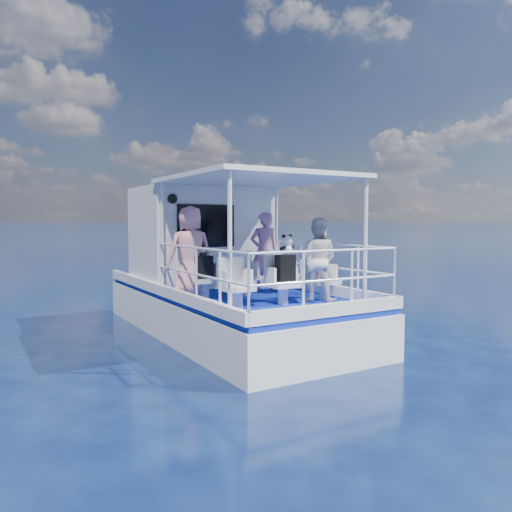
% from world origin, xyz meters
% --- Properties ---
extents(ground, '(2000.00, 2000.00, 0.00)m').
position_xyz_m(ground, '(0.00, 0.00, 0.00)').
color(ground, '#071237').
rests_on(ground, ground).
extents(hull, '(3.00, 7.00, 1.60)m').
position_xyz_m(hull, '(0.00, 1.00, 0.00)').
color(hull, white).
rests_on(hull, ground).
extents(deck, '(2.90, 6.90, 0.10)m').
position_xyz_m(deck, '(0.00, 1.00, 0.85)').
color(deck, navy).
rests_on(deck, hull).
extents(cabin, '(2.85, 2.00, 2.20)m').
position_xyz_m(cabin, '(0.00, 2.30, 2.00)').
color(cabin, white).
rests_on(cabin, deck).
extents(canopy, '(3.00, 3.20, 0.08)m').
position_xyz_m(canopy, '(0.00, -0.20, 3.14)').
color(canopy, white).
rests_on(canopy, cabin).
extents(canopy_posts, '(2.77, 2.97, 2.20)m').
position_xyz_m(canopy_posts, '(0.00, -0.25, 2.00)').
color(canopy_posts, white).
rests_on(canopy_posts, deck).
extents(railings, '(2.84, 3.59, 1.00)m').
position_xyz_m(railings, '(0.00, -0.58, 1.40)').
color(railings, white).
rests_on(railings, deck).
extents(seat_port_fwd, '(0.48, 0.46, 0.38)m').
position_xyz_m(seat_port_fwd, '(-0.90, 0.20, 1.09)').
color(seat_port_fwd, silver).
rests_on(seat_port_fwd, deck).
extents(seat_center_fwd, '(0.48, 0.46, 0.38)m').
position_xyz_m(seat_center_fwd, '(0.00, 0.20, 1.09)').
color(seat_center_fwd, silver).
rests_on(seat_center_fwd, deck).
extents(seat_stbd_fwd, '(0.48, 0.46, 0.38)m').
position_xyz_m(seat_stbd_fwd, '(0.90, 0.20, 1.09)').
color(seat_stbd_fwd, silver).
rests_on(seat_stbd_fwd, deck).
extents(seat_port_aft, '(0.48, 0.46, 0.38)m').
position_xyz_m(seat_port_aft, '(-0.90, -1.10, 1.09)').
color(seat_port_aft, silver).
rests_on(seat_port_aft, deck).
extents(seat_center_aft, '(0.48, 0.46, 0.38)m').
position_xyz_m(seat_center_aft, '(0.00, -1.10, 1.09)').
color(seat_center_aft, silver).
rests_on(seat_center_aft, deck).
extents(seat_stbd_aft, '(0.48, 0.46, 0.38)m').
position_xyz_m(seat_stbd_aft, '(0.90, -1.10, 1.09)').
color(seat_stbd_aft, silver).
rests_on(seat_stbd_aft, deck).
extents(passenger_port_fwd, '(0.70, 0.54, 1.73)m').
position_xyz_m(passenger_port_fwd, '(-1.10, 0.37, 1.76)').
color(passenger_port_fwd, pink).
rests_on(passenger_port_fwd, deck).
extents(passenger_stbd_fwd, '(0.68, 0.54, 1.64)m').
position_xyz_m(passenger_stbd_fwd, '(0.61, 0.51, 1.72)').
color(passenger_stbd_fwd, '#C17DA0').
rests_on(passenger_stbd_fwd, deck).
extents(passenger_stbd_aft, '(0.90, 0.93, 1.51)m').
position_xyz_m(passenger_stbd_aft, '(0.72, -1.14, 1.65)').
color(passenger_stbd_aft, white).
rests_on(passenger_stbd_aft, deck).
extents(backpack_port, '(0.32, 0.18, 0.42)m').
position_xyz_m(backpack_port, '(-0.93, 0.17, 1.49)').
color(backpack_port, black).
rests_on(backpack_port, seat_port_fwd).
extents(backpack_center, '(0.32, 0.18, 0.49)m').
position_xyz_m(backpack_center, '(0.03, -1.14, 1.52)').
color(backpack_center, black).
rests_on(backpack_center, seat_center_aft).
extents(compact_camera, '(0.11, 0.06, 0.06)m').
position_xyz_m(compact_camera, '(-0.94, 0.16, 1.73)').
color(compact_camera, black).
rests_on(compact_camera, backpack_port).
extents(panda, '(0.23, 0.19, 0.35)m').
position_xyz_m(panda, '(0.05, -1.15, 1.94)').
color(panda, white).
rests_on(panda, backpack_center).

